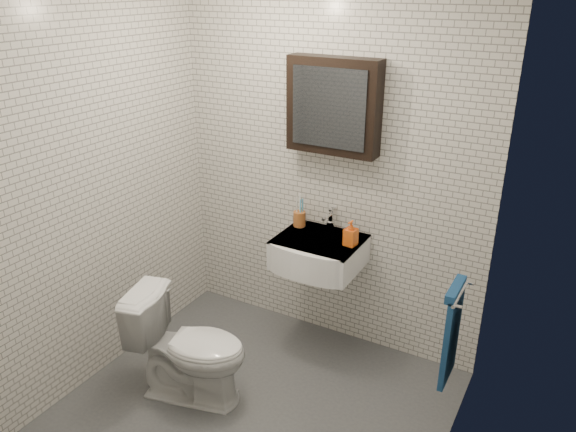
{
  "coord_description": "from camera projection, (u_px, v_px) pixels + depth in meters",
  "views": [
    {
      "loc": [
        1.5,
        -2.25,
        2.44
      ],
      "look_at": [
        -0.01,
        0.45,
        1.12
      ],
      "focal_mm": 35.0,
      "sensor_mm": 36.0,
      "label": 1
    }
  ],
  "objects": [
    {
      "name": "faucet",
      "position": [
        330.0,
        221.0,
        3.8
      ],
      "size": [
        0.06,
        0.2,
        0.15
      ],
      "color": "silver",
      "rests_on": "washbasin"
    },
    {
      "name": "towel_rail",
      "position": [
        452.0,
        330.0,
        2.96
      ],
      "size": [
        0.09,
        0.3,
        0.58
      ],
      "color": "silver",
      "rests_on": "room_shell"
    },
    {
      "name": "toothbrush_cup",
      "position": [
        299.0,
        218.0,
        3.87
      ],
      "size": [
        0.1,
        0.1,
        0.23
      ],
      "rotation": [
        0.0,
        0.0,
        0.21
      ],
      "color": "#A65C29",
      "rests_on": "washbasin"
    },
    {
      "name": "soap_bottle",
      "position": [
        351.0,
        233.0,
        3.58
      ],
      "size": [
        0.08,
        0.09,
        0.17
      ],
      "primitive_type": "imported",
      "rotation": [
        0.0,
        0.0,
        -0.12
      ],
      "color": "#FB4F1A",
      "rests_on": "washbasin"
    },
    {
      "name": "room_shell",
      "position": [
        246.0,
        184.0,
        2.86
      ],
      "size": [
        2.22,
        2.02,
        2.51
      ],
      "color": "silver",
      "rests_on": "ground"
    },
    {
      "name": "mirror_cabinet",
      "position": [
        333.0,
        106.0,
        3.49
      ],
      "size": [
        0.6,
        0.15,
        0.6
      ],
      "color": "black",
      "rests_on": "room_shell"
    },
    {
      "name": "washbasin",
      "position": [
        317.0,
        254.0,
        3.71
      ],
      "size": [
        0.55,
        0.5,
        0.2
      ],
      "color": "white",
      "rests_on": "room_shell"
    },
    {
      "name": "toilet",
      "position": [
        190.0,
        347.0,
        3.42
      ],
      "size": [
        0.78,
        0.56,
        0.72
      ],
      "primitive_type": "imported",
      "rotation": [
        0.0,
        0.0,
        1.81
      ],
      "color": "white",
      "rests_on": "ground"
    },
    {
      "name": "ground",
      "position": [
        253.0,
        409.0,
        3.44
      ],
      "size": [
        2.2,
        2.0,
        0.01
      ],
      "primitive_type": "cube",
      "color": "#46494D",
      "rests_on": "ground"
    }
  ]
}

